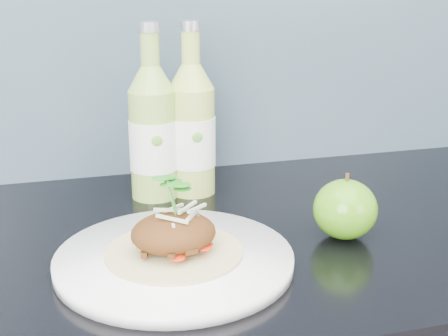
# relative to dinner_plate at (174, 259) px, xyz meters

# --- Properties ---
(dinner_plate) EXTENTS (0.31, 0.31, 0.02)m
(dinner_plate) POSITION_rel_dinner_plate_xyz_m (0.00, 0.00, 0.00)
(dinner_plate) COLOR white
(dinner_plate) RESTS_ON kitchen_counter
(pork_taco) EXTENTS (0.17, 0.17, 0.10)m
(pork_taco) POSITION_rel_dinner_plate_xyz_m (0.00, 0.00, 0.04)
(pork_taco) COLOR tan
(pork_taco) RESTS_ON dinner_plate
(green_apple) EXTENTS (0.10, 0.10, 0.09)m
(green_apple) POSITION_rel_dinner_plate_xyz_m (0.24, 0.02, 0.03)
(green_apple) COLOR #407E0D
(green_apple) RESTS_ON kitchen_counter
(cider_bottle_left) EXTENTS (0.09, 0.09, 0.27)m
(cider_bottle_left) POSITION_rel_dinner_plate_xyz_m (0.02, 0.25, 0.10)
(cider_bottle_left) COLOR #8CB44B
(cider_bottle_left) RESTS_ON kitchen_counter
(cider_bottle_right) EXTENTS (0.09, 0.09, 0.27)m
(cider_bottle_right) POSITION_rel_dinner_plate_xyz_m (0.08, 0.25, 0.10)
(cider_bottle_right) COLOR #ACC451
(cider_bottle_right) RESTS_ON kitchen_counter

